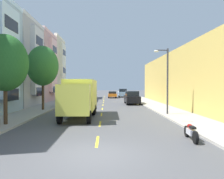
% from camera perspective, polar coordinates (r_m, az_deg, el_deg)
% --- Properties ---
extents(ground_plane, '(160.00, 160.00, 0.00)m').
position_cam_1_polar(ground_plane, '(39.04, -2.19, -2.97)').
color(ground_plane, '#4C4C4F').
extents(sidewalk_left, '(3.20, 120.00, 0.14)m').
position_cam_1_polar(sidewalk_left, '(37.80, -13.07, -3.02)').
color(sidewalk_left, '#A39E93').
rests_on(sidewalk_left, ground_plane).
extents(sidewalk_right, '(3.20, 120.00, 0.14)m').
position_cam_1_polar(sidewalk_right, '(37.63, 8.67, -3.03)').
color(sidewalk_right, '#A39E93').
rests_on(sidewalk_right, ground_plane).
extents(lane_centerline_dashes, '(0.14, 47.20, 0.01)m').
position_cam_1_polar(lane_centerline_dashes, '(33.56, -2.29, -3.63)').
color(lane_centerline_dashes, yellow).
rests_on(lane_centerline_dashes, ground_plane).
extents(townhouse_fourth_rose, '(11.39, 8.23, 11.65)m').
position_cam_1_polar(townhouse_fourth_rose, '(40.11, -22.72, 5.10)').
color(townhouse_fourth_rose, '#CC9E9E').
rests_on(townhouse_fourth_rose, ground_plane).
extents(townhouse_fifth_cream, '(12.66, 8.23, 12.54)m').
position_cam_1_polar(townhouse_fifth_cream, '(48.28, -19.80, 4.96)').
color(townhouse_fifth_cream, beige).
rests_on(townhouse_fifth_cream, ground_plane).
extents(apartment_block_opposite, '(10.00, 36.00, 7.10)m').
position_cam_1_polar(apartment_block_opposite, '(31.84, 23.09, 2.40)').
color(apartment_block_opposite, tan).
rests_on(apartment_block_opposite, ground_plane).
extents(street_tree_nearest, '(3.06, 3.06, 6.10)m').
position_cam_1_polar(street_tree_nearest, '(16.72, -25.84, 6.18)').
color(street_tree_nearest, '#47331E').
rests_on(street_tree_nearest, sidewalk_left).
extents(street_tree_second, '(3.36, 3.36, 6.89)m').
position_cam_1_polar(street_tree_second, '(25.13, -17.42, 5.81)').
color(street_tree_second, '#47331E').
rests_on(street_tree_second, sidewalk_left).
extents(street_lamp, '(1.35, 0.28, 6.02)m').
position_cam_1_polar(street_lamp, '(20.95, 13.69, 3.51)').
color(street_lamp, '#38383D').
rests_on(street_lamp, sidewalk_right).
extents(delivery_box_truck, '(2.54, 7.90, 3.27)m').
position_cam_1_polar(delivery_box_truck, '(19.36, -8.17, -1.61)').
color(delivery_box_truck, '#D8D84C').
rests_on(delivery_box_truck, ground_plane).
extents(parked_pickup_red, '(2.07, 5.33, 1.73)m').
position_cam_1_polar(parked_pickup_red, '(44.01, -7.85, -1.43)').
color(parked_pickup_red, '#AD1E1E').
rests_on(parked_pickup_red, ground_plane).
extents(parked_hatchback_silver, '(1.79, 4.02, 1.50)m').
position_cam_1_polar(parked_hatchback_silver, '(36.11, -9.36, -2.11)').
color(parked_hatchback_silver, '#B2B5BA').
rests_on(parked_hatchback_silver, ground_plane).
extents(parked_pickup_champagne, '(2.15, 5.35, 1.73)m').
position_cam_1_polar(parked_pickup_champagne, '(56.69, -6.26, -0.85)').
color(parked_pickup_champagne, tan).
rests_on(parked_pickup_champagne, ground_plane).
extents(parked_suv_black, '(1.95, 4.80, 1.93)m').
position_cam_1_polar(parked_suv_black, '(32.48, 5.17, -2.06)').
color(parked_suv_black, black).
rests_on(parked_suv_black, ground_plane).
extents(parked_sedan_teal, '(1.85, 4.52, 1.43)m').
position_cam_1_polar(parked_sedan_teal, '(29.15, -11.28, -2.91)').
color(parked_sedan_teal, '#195B60').
rests_on(parked_sedan_teal, ground_plane).
extents(parked_suv_sky, '(1.98, 4.81, 1.93)m').
position_cam_1_polar(parked_suv_sky, '(51.80, 2.77, -0.86)').
color(parked_suv_sky, '#7A9EC6').
rests_on(parked_suv_sky, ground_plane).
extents(moving_orange_sedan, '(1.80, 4.50, 1.43)m').
position_cam_1_polar(moving_orange_sedan, '(48.50, 0.06, -1.28)').
color(moving_orange_sedan, orange).
rests_on(moving_orange_sedan, ground_plane).
extents(parked_motorcycle, '(0.62, 2.05, 0.90)m').
position_cam_1_polar(parked_motorcycle, '(12.12, 19.66, -10.29)').
color(parked_motorcycle, black).
rests_on(parked_motorcycle, ground_plane).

